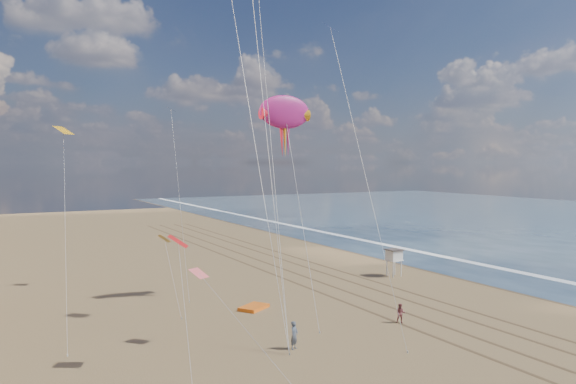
# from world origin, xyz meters

# --- Properties ---
(wet_sand) EXTENTS (260.00, 260.00, 0.00)m
(wet_sand) POSITION_xyz_m (19.00, 40.00, 0.00)
(wet_sand) COLOR #42301E
(wet_sand) RESTS_ON ground
(foam) EXTENTS (260.00, 260.00, 0.00)m
(foam) POSITION_xyz_m (23.20, 40.00, 0.00)
(foam) COLOR white
(foam) RESTS_ON ground
(tracks) EXTENTS (7.68, 120.00, 0.01)m
(tracks) POSITION_xyz_m (2.55, 30.00, 0.01)
(tracks) COLOR brown
(tracks) RESTS_ON ground
(lifeguard_stand) EXTENTS (1.59, 1.59, 2.87)m
(lifeguard_stand) POSITION_xyz_m (9.68, 29.90, 2.21)
(lifeguard_stand) COLOR white
(lifeguard_stand) RESTS_ON ground
(grounded_kite) EXTENTS (2.95, 2.68, 0.28)m
(grounded_kite) POSITION_xyz_m (-9.07, 24.79, 0.14)
(grounded_kite) COLOR orange
(grounded_kite) RESTS_ON ground
(show_kite) EXTENTS (4.69, 5.55, 19.41)m
(show_kite) POSITION_xyz_m (-5.21, 26.59, 16.39)
(show_kite) COLOR #A4196A
(show_kite) RESTS_ON ground
(kite_flyer_a) EXTENTS (0.79, 0.73, 1.82)m
(kite_flyer_a) POSITION_xyz_m (-10.95, 14.53, 0.91)
(kite_flyer_a) COLOR slate
(kite_flyer_a) RESTS_ON ground
(kite_flyer_b) EXTENTS (0.92, 0.90, 1.49)m
(kite_flyer_b) POSITION_xyz_m (-1.08, 15.87, 0.74)
(kite_flyer_b) COLOR #984D4E
(kite_flyer_b) RESTS_ON ground
(small_kites) EXTENTS (18.92, 22.32, 17.86)m
(small_kites) POSITION_xyz_m (-15.16, 24.32, 12.35)
(small_kites) COLOR orange
(small_kites) RESTS_ON ground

